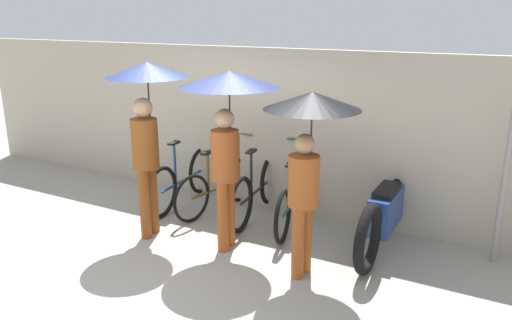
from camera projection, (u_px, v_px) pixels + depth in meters
name	position (u px, v px, depth m)	size (l,w,h in m)	color
ground_plane	(160.00, 264.00, 5.55)	(30.00, 30.00, 0.00)	#9E998E
back_wall	(254.00, 128.00, 7.08)	(10.94, 0.12, 2.25)	#B2A893
parked_bicycle_0	(183.00, 179.00, 7.23)	(0.44, 1.80, 0.98)	black
parked_bicycle_1	(218.00, 187.00, 6.99)	(0.47, 1.63, 1.05)	black
parked_bicycle_2	(257.00, 190.00, 6.78)	(0.44, 1.80, 1.09)	black
parked_bicycle_3	(293.00, 201.00, 6.46)	(0.49, 1.65, 1.07)	black
pedestrian_leading	(147.00, 103.00, 5.91)	(0.98, 0.98, 2.14)	brown
pedestrian_center	(228.00, 107.00, 5.57)	(1.12, 1.12, 2.08)	#9E4C1E
pedestrian_trailing	(309.00, 133.00, 5.00)	(0.99, 0.99, 1.94)	#9E4C1E
motorcycle	(385.00, 213.00, 5.87)	(0.58, 2.19, 0.95)	black
awning_pole	(508.00, 160.00, 5.29)	(0.07, 0.07, 2.38)	gray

